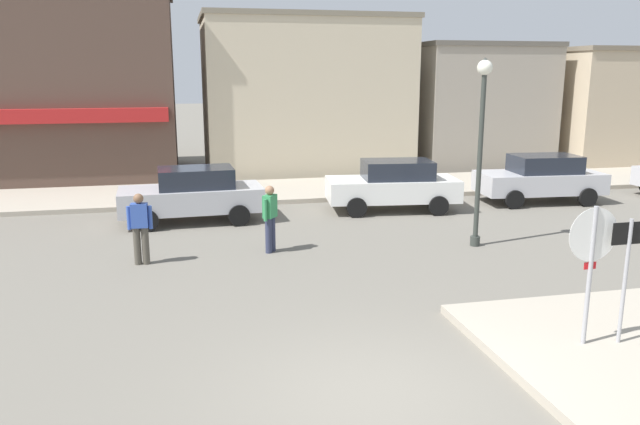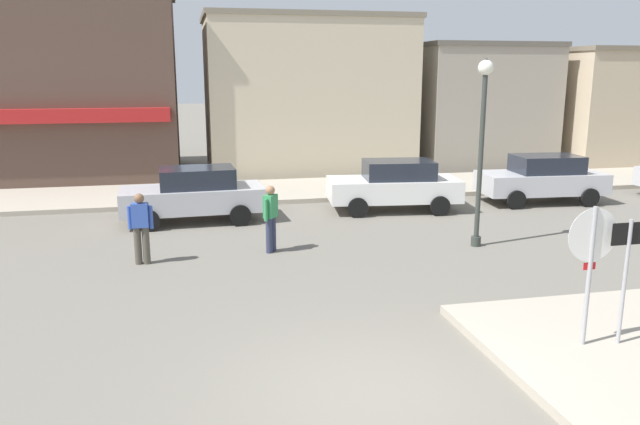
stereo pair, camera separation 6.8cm
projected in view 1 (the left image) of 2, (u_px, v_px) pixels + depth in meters
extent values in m
plane|color=#6B665B|center=(377.00, 396.00, 8.30)|extent=(160.00, 160.00, 0.00)
cube|color=#A89E8C|center=(253.00, 192.00, 21.99)|extent=(80.00, 4.00, 0.15)
cylinder|color=#9E9EA3|center=(589.00, 281.00, 9.33)|extent=(0.07, 0.07, 2.30)
cylinder|color=red|center=(593.00, 234.00, 9.19)|extent=(0.76, 0.03, 0.76)
cylinder|color=white|center=(594.00, 235.00, 9.18)|extent=(0.82, 0.02, 0.82)
cube|color=red|center=(590.00, 266.00, 9.29)|extent=(0.20, 0.02, 0.11)
cylinder|color=#9E9EA3|center=(624.00, 287.00, 9.39)|extent=(0.06, 0.06, 2.10)
cube|color=black|center=(630.00, 233.00, 9.22)|extent=(0.60, 0.02, 0.34)
cube|color=white|center=(629.00, 233.00, 9.23)|extent=(0.54, 0.02, 0.29)
cube|color=black|center=(629.00, 233.00, 9.23)|extent=(0.34, 0.01, 0.08)
cylinder|color=#333833|center=(479.00, 162.00, 15.00)|extent=(0.12, 0.12, 4.20)
cylinder|color=#333833|center=(475.00, 241.00, 15.43)|extent=(0.24, 0.24, 0.24)
sphere|color=white|center=(485.00, 68.00, 14.51)|extent=(0.36, 0.36, 0.36)
cone|color=#333833|center=(485.00, 61.00, 14.48)|extent=(0.32, 0.32, 0.18)
cube|color=#B7B7BC|center=(191.00, 199.00, 17.77)|extent=(4.07, 1.87, 0.66)
cube|color=#1E232D|center=(196.00, 178.00, 17.68)|extent=(2.14, 1.48, 0.56)
cylinder|color=black|center=(147.00, 221.00, 16.74)|extent=(0.61, 0.21, 0.60)
cylinder|color=black|center=(147.00, 208.00, 18.34)|extent=(0.61, 0.21, 0.60)
cylinder|color=black|center=(239.00, 215.00, 17.37)|extent=(0.61, 0.21, 0.60)
cylinder|color=black|center=(232.00, 203.00, 18.97)|extent=(0.61, 0.21, 0.60)
cube|color=white|center=(392.00, 189.00, 19.25)|extent=(4.17, 2.15, 0.66)
cube|color=#1E232D|center=(397.00, 170.00, 19.13)|extent=(2.23, 1.62, 0.56)
cylinder|color=black|center=(357.00, 208.00, 18.38)|extent=(0.62, 0.25, 0.60)
cylinder|color=black|center=(348.00, 196.00, 20.03)|extent=(0.62, 0.25, 0.60)
cylinder|color=black|center=(439.00, 206.00, 18.63)|extent=(0.62, 0.25, 0.60)
cylinder|color=black|center=(424.00, 195.00, 20.28)|extent=(0.62, 0.25, 0.60)
cube|color=#B7B7BC|center=(539.00, 182.00, 20.45)|extent=(4.11, 1.97, 0.66)
cube|color=#1E232D|center=(545.00, 164.00, 20.34)|extent=(2.17, 1.53, 0.56)
cylinder|color=black|center=(514.00, 200.00, 19.53)|extent=(0.61, 0.22, 0.60)
cylinder|color=black|center=(492.00, 190.00, 21.17)|extent=(0.61, 0.22, 0.60)
cylinder|color=black|center=(588.00, 197.00, 19.89)|extent=(0.61, 0.22, 0.60)
cylinder|color=black|center=(560.00, 188.00, 21.53)|extent=(0.61, 0.22, 0.60)
cylinder|color=#4C473D|center=(146.00, 246.00, 13.90)|extent=(0.16, 0.16, 0.85)
cylinder|color=#4C473D|center=(137.00, 246.00, 13.87)|extent=(0.16, 0.16, 0.85)
cube|color=#3351A8|center=(139.00, 215.00, 13.73)|extent=(0.38, 0.25, 0.54)
sphere|color=brown|center=(138.00, 199.00, 13.65)|extent=(0.22, 0.22, 0.22)
cylinder|color=#3351A8|center=(150.00, 217.00, 13.77)|extent=(0.10, 0.10, 0.52)
cylinder|color=#3351A8|center=(129.00, 218.00, 13.71)|extent=(0.10, 0.10, 0.52)
cylinder|color=#2D334C|center=(272.00, 234.00, 14.92)|extent=(0.16, 0.16, 0.85)
cylinder|color=#2D334C|center=(269.00, 236.00, 14.75)|extent=(0.16, 0.16, 0.85)
cube|color=#338C51|center=(270.00, 206.00, 14.68)|extent=(0.39, 0.42, 0.54)
sphere|color=#9E7051|center=(270.00, 190.00, 14.60)|extent=(0.22, 0.22, 0.22)
cylinder|color=#338C51|center=(274.00, 206.00, 14.90)|extent=(0.13, 0.13, 0.52)
cylinder|color=#338C51|center=(265.00, 210.00, 14.49)|extent=(0.13, 0.13, 0.52)
cube|color=brown|center=(67.00, 86.00, 25.11)|extent=(8.40, 7.22, 7.31)
cube|color=#B21E1E|center=(51.00, 116.00, 21.74)|extent=(7.98, 0.40, 0.50)
cube|color=beige|center=(304.00, 97.00, 26.89)|extent=(8.47, 5.37, 6.30)
cube|color=gray|center=(304.00, 18.00, 26.18)|extent=(8.64, 5.48, 0.20)
cube|color=#9E9384|center=(468.00, 106.00, 29.13)|extent=(5.87, 6.04, 5.25)
cube|color=#5E584F|center=(471.00, 46.00, 28.53)|extent=(5.99, 6.16, 0.20)
cube|color=tan|center=(588.00, 107.00, 30.57)|extent=(5.76, 7.94, 5.08)
cube|color=#716452|center=(594.00, 51.00, 29.99)|extent=(5.88, 8.10, 0.20)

